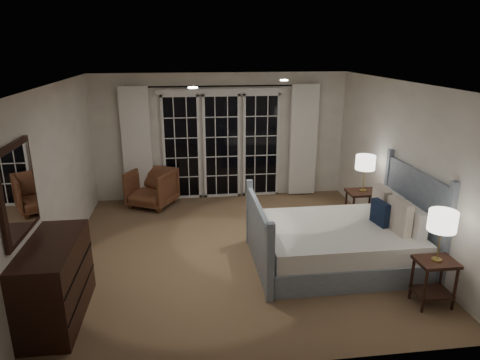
{
  "coord_description": "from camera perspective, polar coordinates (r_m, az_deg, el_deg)",
  "views": [
    {
      "loc": [
        -0.72,
        -5.87,
        3.0
      ],
      "look_at": [
        0.08,
        0.23,
        1.05
      ],
      "focal_mm": 32.0,
      "sensor_mm": 36.0,
      "label": 1
    }
  ],
  "objects": [
    {
      "name": "floor",
      "position": [
        6.64,
        -0.42,
        -9.31
      ],
      "size": [
        5.0,
        5.0,
        0.0
      ],
      "primitive_type": "plane",
      "color": "brown",
      "rests_on": "ground"
    },
    {
      "name": "ceiling",
      "position": [
        5.94,
        -0.48,
        12.74
      ],
      "size": [
        5.0,
        5.0,
        0.0
      ],
      "primitive_type": "plane",
      "rotation": [
        3.14,
        0.0,
        0.0
      ],
      "color": "white",
      "rests_on": "wall_back"
    },
    {
      "name": "wall_left",
      "position": [
        6.38,
        -23.32,
        0.18
      ],
      "size": [
        0.02,
        5.0,
        2.5
      ],
      "primitive_type": "cube",
      "color": "white",
      "rests_on": "floor"
    },
    {
      "name": "wall_right",
      "position": [
        6.92,
        20.57,
        1.78
      ],
      "size": [
        0.02,
        5.0,
        2.5
      ],
      "primitive_type": "cube",
      "color": "white",
      "rests_on": "floor"
    },
    {
      "name": "wall_back",
      "position": [
        8.59,
        -2.49,
        5.8
      ],
      "size": [
        5.0,
        0.02,
        2.5
      ],
      "primitive_type": "cube",
      "color": "white",
      "rests_on": "floor"
    },
    {
      "name": "wall_front",
      "position": [
        3.87,
        4.12,
        -9.39
      ],
      "size": [
        5.0,
        0.02,
        2.5
      ],
      "primitive_type": "cube",
      "color": "white",
      "rests_on": "floor"
    },
    {
      "name": "french_doors",
      "position": [
        8.58,
        -2.45,
        4.69
      ],
      "size": [
        2.5,
        0.04,
        2.2
      ],
      "color": "black",
      "rests_on": "wall_back"
    },
    {
      "name": "curtain_rod",
      "position": [
        8.34,
        -2.52,
        12.4
      ],
      "size": [
        3.5,
        0.03,
        0.03
      ],
      "primitive_type": "cylinder",
      "rotation": [
        0.0,
        1.57,
        0.0
      ],
      "color": "black",
      "rests_on": "wall_back"
    },
    {
      "name": "curtain_left",
      "position": [
        8.51,
        -13.58,
        4.53
      ],
      "size": [
        0.55,
        0.1,
        2.25
      ],
      "primitive_type": "cube",
      "color": "white",
      "rests_on": "curtain_rod"
    },
    {
      "name": "curtain_right",
      "position": [
        8.78,
        8.42,
        5.23
      ],
      "size": [
        0.55,
        0.1,
        2.25
      ],
      "primitive_type": "cube",
      "color": "white",
      "rests_on": "curtain_rod"
    },
    {
      "name": "downlight_a",
      "position": [
        6.67,
        5.9,
        13.09
      ],
      "size": [
        0.12,
        0.12,
        0.01
      ],
      "primitive_type": "cylinder",
      "color": "white",
      "rests_on": "ceiling"
    },
    {
      "name": "downlight_b",
      "position": [
        5.5,
        -6.32,
        12.14
      ],
      "size": [
        0.12,
        0.12,
        0.01
      ],
      "primitive_type": "cylinder",
      "color": "white",
      "rests_on": "ceiling"
    },
    {
      "name": "bed",
      "position": [
        6.31,
        13.21,
        -7.93
      ],
      "size": [
        2.3,
        1.65,
        1.34
      ],
      "color": "#8693A3",
      "rests_on": "floor"
    },
    {
      "name": "nightstand_left",
      "position": [
        5.69,
        24.47,
        -11.54
      ],
      "size": [
        0.45,
        0.36,
        0.59
      ],
      "color": "black",
      "rests_on": "floor"
    },
    {
      "name": "nightstand_right",
      "position": [
        7.53,
        15.91,
        -3.06
      ],
      "size": [
        0.51,
        0.41,
        0.66
      ],
      "color": "black",
      "rests_on": "floor"
    },
    {
      "name": "lamp_left",
      "position": [
        5.4,
        25.4,
        -5.01
      ],
      "size": [
        0.32,
        0.32,
        0.62
      ],
      "color": "#B29747",
      "rests_on": "nightstand_left"
    },
    {
      "name": "lamp_right",
      "position": [
        7.32,
        16.38,
        2.21
      ],
      "size": [
        0.32,
        0.32,
        0.62
      ],
      "color": "#B29747",
      "rests_on": "nightstand_right"
    },
    {
      "name": "armchair",
      "position": [
        8.43,
        -11.67,
        -1.02
      ],
      "size": [
        1.06,
        1.07,
        0.73
      ],
      "primitive_type": "imported",
      "rotation": [
        0.0,
        0.0,
        -0.48
      ],
      "color": "brown",
      "rests_on": "floor"
    },
    {
      "name": "dresser",
      "position": [
        5.35,
        -23.41,
        -12.29
      ],
      "size": [
        0.56,
        1.32,
        0.93
      ],
      "color": "black",
      "rests_on": "floor"
    },
    {
      "name": "mirror",
      "position": [
        5.01,
        -27.5,
        -1.33
      ],
      "size": [
        0.05,
        0.85,
        1.0
      ],
      "color": "black",
      "rests_on": "wall_left"
    }
  ]
}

